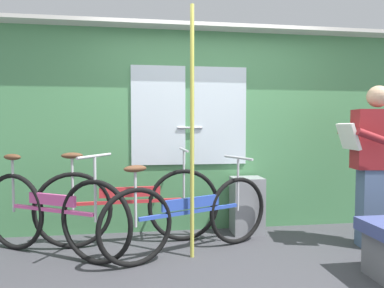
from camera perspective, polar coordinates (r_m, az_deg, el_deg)
The scene contains 8 objects.
ground_plane at distance 2.84m, azimuth 7.22°, elevation -22.10°, with size 6.46×4.08×0.04m, color #38383D.
train_door_wall at distance 3.77m, azimuth 2.44°, elevation 3.23°, with size 5.46×0.28×2.30m.
bicycle_near_door at distance 3.40m, azimuth -10.79°, elevation -10.42°, with size 1.84×0.44×0.96m.
bicycle_leaning_behind at distance 3.11m, azimuth -0.28°, elevation -12.30°, with size 1.65×0.77×0.89m.
bicycle_by_pole at distance 3.30m, azimuth -23.16°, elevation -11.12°, with size 1.50×0.86×0.95m.
passenger_reading_newspaper at distance 3.67m, azimuth 29.20°, elevation -2.87°, with size 0.58×0.50×1.58m.
trash_bin_by_wall at distance 3.77m, azimuth 9.51°, elevation -10.42°, with size 0.34×0.28×0.62m, color gray.
handrail_pole at distance 2.93m, azimuth 0.02°, elevation 1.91°, with size 0.04×0.04×2.26m, color #C6C14C.
Camera 1 is at (-0.67, -2.49, 1.19)m, focal length 30.73 mm.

